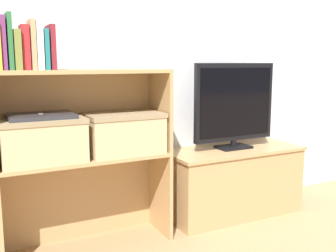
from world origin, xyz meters
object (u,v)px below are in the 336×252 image
book_plum (3,43)px  book_crimson (25,48)px  baby_monitor (151,59)px  tv (235,104)px  book_olive (16,50)px  book_teal (45,50)px  storage_basket_left (42,138)px  storage_basket_right (124,131)px  laptop (41,116)px  book_ivory (38,46)px  tv_stand (232,181)px  book_maroon (51,48)px  book_tan (32,45)px  book_forest (9,42)px

book_plum → book_crimson: (0.09, 0.00, -0.02)m
baby_monitor → tv: bearing=3.4°
book_olive → book_teal: size_ratio=0.97×
book_plum → storage_basket_left: size_ratio=0.59×
book_olive → storage_basket_right: bearing=3.4°
book_teal → tv: bearing=3.9°
book_crimson → laptop: size_ratio=0.65×
book_ivory → laptop: (0.00, 0.03, -0.34)m
tv → storage_basket_right: 0.79m
tv_stand → book_crimson: book_crimson is taller
book_teal → book_maroon: size_ratio=0.90×
storage_basket_right → book_plum: bearing=-177.0°
storage_basket_left → book_ivory: bearing=-93.7°
baby_monitor → book_tan: bearing=-175.9°
book_crimson → book_ivory: (0.06, 0.00, 0.01)m
storage_basket_left → storage_basket_right: same height
book_crimson → storage_basket_left: 0.44m
book_plum → storage_basket_right: (0.58, 0.03, -0.45)m
book_tan → baby_monitor: bearing=4.1°
storage_basket_left → baby_monitor: bearing=1.4°
tv_stand → book_crimson: bearing=-176.3°
book_olive → book_tan: book_tan is taller
storage_basket_left → tv: bearing=2.4°
tv_stand → book_plum: book_plum is taller
book_crimson → storage_basket_right: (0.49, 0.03, -0.44)m
book_maroon → book_teal: bearing=180.0°
book_tan → baby_monitor: 0.64m
tv_stand → storage_basket_right: size_ratio=2.23×
book_tan → laptop: 0.34m
tv → book_forest: book_forest is taller
book_olive → storage_basket_right: 0.68m
book_forest → book_teal: bearing=-0.0°
tv_stand → book_ivory: size_ratio=4.09×
book_olive → baby_monitor: (0.70, 0.05, -0.04)m
storage_basket_left → book_olive: bearing=-162.6°
tv → book_olive: bearing=-176.4°
book_olive → book_tan: 0.07m
book_ivory → book_olive: bearing=180.0°
book_ivory → book_maroon: bearing=0.0°
book_maroon → baby_monitor: size_ratio=1.54×
book_forest → book_ivory: (0.13, -0.00, -0.02)m
book_olive → book_crimson: book_crimson is taller
tv → book_plum: (-1.36, -0.08, 0.35)m
baby_monitor → storage_basket_right: 0.43m
tv → book_olive: size_ratio=3.23×
book_plum → book_maroon: (0.21, 0.00, -0.02)m
book_crimson → storage_basket_right: size_ratio=0.50×
book_crimson → book_teal: (0.09, 0.00, -0.01)m
book_ivory → book_maroon: book_ivory is taller
book_olive → storage_basket_right: (0.53, 0.03, -0.42)m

